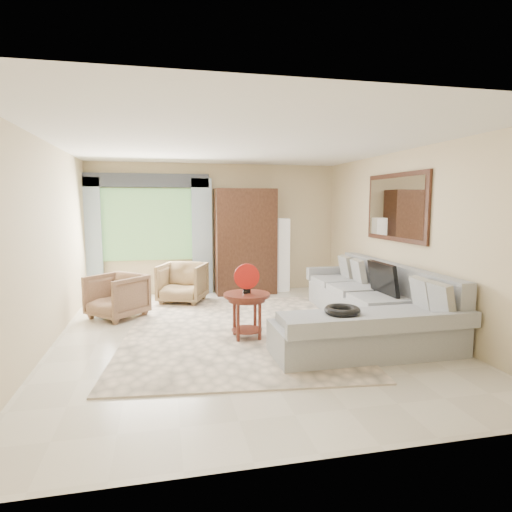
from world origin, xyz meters
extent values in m
plane|color=silver|center=(0.00, 0.00, 0.00)|extent=(6.00, 6.00, 0.00)
cube|color=beige|center=(-0.09, 0.17, 0.01)|extent=(3.41, 4.30, 0.02)
cube|color=#A3A8AC|center=(2.00, 0.50, 0.20)|extent=(0.90, 2.40, 0.40)
cube|color=#A3A8AC|center=(1.30, -1.10, 0.20)|extent=(2.30, 0.80, 0.40)
cube|color=#A3A8AC|center=(2.35, 0.10, 0.65)|extent=(0.20, 3.20, 0.50)
cube|color=#A3A8AC|center=(2.00, 1.78, 0.51)|extent=(0.90, 0.16, 0.22)
cube|color=#A3A8AC|center=(1.30, -1.55, 0.49)|extent=(2.30, 0.10, 0.18)
cube|color=black|center=(2.05, -0.08, 0.72)|extent=(0.14, 0.74, 0.48)
torus|color=black|center=(1.00, -1.03, 0.55)|extent=(0.43, 0.43, 0.09)
cylinder|color=#4A1B13|center=(0.00, -0.20, 0.60)|extent=(0.62, 0.62, 0.04)
cylinder|color=#4A1B13|center=(0.00, -0.20, 0.28)|extent=(0.41, 0.41, 0.56)
cylinder|color=red|center=(0.00, -0.20, 0.85)|extent=(0.34, 0.06, 0.34)
imported|color=#8F674E|center=(-1.81, 1.28, 0.35)|extent=(1.07, 1.07, 0.70)
imported|color=#8E724D|center=(-0.73, 2.14, 0.36)|extent=(1.02, 1.03, 0.73)
imported|color=#999999|center=(-1.97, 2.49, 0.26)|extent=(0.48, 0.42, 0.52)
cube|color=black|center=(0.55, 2.72, 1.05)|extent=(1.20, 0.55, 2.10)
cube|color=silver|center=(1.35, 2.78, 0.75)|extent=(0.24, 0.24, 1.50)
cube|color=#669E59|center=(-1.35, 2.97, 1.40)|extent=(1.80, 0.04, 1.40)
cube|color=#9EB7CC|center=(-2.40, 2.88, 1.15)|extent=(0.40, 0.08, 2.30)
cube|color=#9EB7CC|center=(-0.30, 2.88, 1.15)|extent=(0.40, 0.08, 2.30)
cube|color=#1E232D|center=(-1.35, 2.90, 2.25)|extent=(2.40, 0.12, 0.26)
cube|color=black|center=(2.47, 0.35, 1.75)|extent=(0.04, 1.70, 1.05)
cube|color=white|center=(2.45, 0.35, 1.75)|extent=(0.02, 1.54, 0.90)
camera|label=1|loc=(-1.08, -5.67, 1.81)|focal=30.00mm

